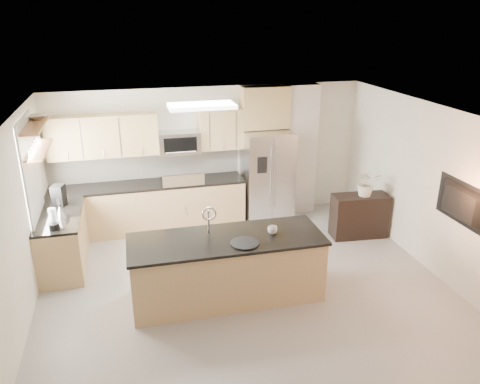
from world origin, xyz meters
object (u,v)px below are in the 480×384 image
object	(u,v)px
flower_vase	(367,176)
platter	(245,243)
bowl	(37,117)
blender	(53,220)
credenza	(359,216)
refrigerator	(267,176)
microwave	(179,142)
cup	(272,230)
island	(227,267)
kettle	(60,212)
coffee_maker	(59,196)
range	(183,203)
television	(458,204)

from	to	relation	value
flower_vase	platter	bearing A→B (deg)	-149.72
bowl	blender	bearing A→B (deg)	-80.27
blender	credenza	bearing A→B (deg)	4.55
refrigerator	flower_vase	distance (m)	1.93
microwave	credenza	distance (m)	3.57
cup	island	bearing A→B (deg)	177.95
kettle	credenza	bearing A→B (deg)	-0.01
bowl	flower_vase	xyz separation A→B (m)	(5.39, -0.64, -1.21)
coffee_maker	bowl	size ratio (longest dim) A/B	0.94
bowl	flower_vase	bearing A→B (deg)	-6.75
blender	kettle	size ratio (longest dim) A/B	1.46
platter	blender	xyz separation A→B (m)	(-2.56, 1.16, 0.11)
range	cup	distance (m)	2.81
bowl	flower_vase	distance (m)	5.56
range	television	world-z (taller)	television
island	credenza	size ratio (longest dim) A/B	2.74
blender	flower_vase	xyz separation A→B (m)	(5.21, 0.38, 0.11)
refrigerator	range	bearing A→B (deg)	178.40
microwave	bowl	xyz separation A→B (m)	(-2.25, -0.74, 0.75)
credenza	flower_vase	world-z (taller)	flower_vase
island	credenza	bearing A→B (deg)	26.38
island	credenza	xyz separation A→B (m)	(2.78, 1.34, -0.07)
island	coffee_maker	size ratio (longest dim) A/B	8.06
microwave	refrigerator	world-z (taller)	microwave
microwave	flower_vase	distance (m)	3.46
credenza	bowl	bearing A→B (deg)	178.29
range	island	size ratio (longest dim) A/B	0.42
cup	coffee_maker	bearing A→B (deg)	147.87
platter	coffee_maker	world-z (taller)	coffee_maker
blender	coffee_maker	size ratio (longest dim) A/B	0.97
microwave	island	size ratio (longest dim) A/B	0.28
television	kettle	bearing A→B (deg)	71.14
refrigerator	cup	distance (m)	2.65
island	television	world-z (taller)	television
blender	television	xyz separation A→B (m)	(5.58, -1.48, 0.29)
cup	blender	bearing A→B (deg)	162.46
island	blender	size ratio (longest dim) A/B	8.27
range	kettle	bearing A→B (deg)	-148.73
credenza	platter	bearing A→B (deg)	-143.77
range	island	xyz separation A→B (m)	(0.28, -2.57, 0.00)
credenza	blender	distance (m)	5.20
platter	television	world-z (taller)	television
microwave	credenza	xyz separation A→B (m)	(3.07, -1.35, -1.23)
credenza	coffee_maker	distance (m)	5.23
flower_vase	cup	bearing A→B (deg)	-148.57
cup	platter	world-z (taller)	cup
platter	coffee_maker	xyz separation A→B (m)	(-2.58, 2.12, 0.13)
refrigerator	credenza	bearing A→B (deg)	-40.11
refrigerator	blender	world-z (taller)	refrigerator
range	television	xyz separation A→B (m)	(3.51, -3.12, 0.88)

